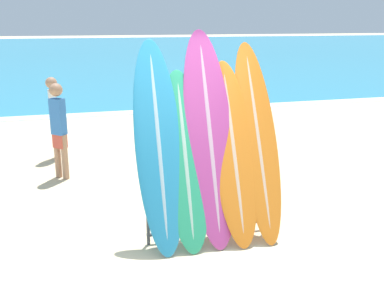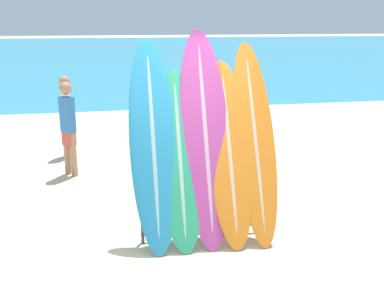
{
  "view_description": "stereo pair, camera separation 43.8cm",
  "coord_description": "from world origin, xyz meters",
  "px_view_note": "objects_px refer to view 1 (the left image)",
  "views": [
    {
      "loc": [
        -1.26,
        -4.0,
        2.57
      ],
      "look_at": [
        0.31,
        1.59,
        0.97
      ],
      "focal_mm": 42.0,
      "sensor_mm": 36.0,
      "label": 1
    },
    {
      "loc": [
        -0.83,
        -4.1,
        2.57
      ],
      "look_at": [
        0.31,
        1.59,
        0.97
      ],
      "focal_mm": 42.0,
      "sensor_mm": 36.0,
      "label": 2
    }
  ],
  "objects_px": {
    "surfboard_rack": "(210,198)",
    "person_mid_beach": "(59,127)",
    "surfboard_slot_1": "(185,160)",
    "surfboard_slot_0": "(159,146)",
    "person_near_water": "(185,119)",
    "surfboard_slot_3": "(233,152)",
    "surfboard_slot_4": "(258,140)",
    "surfboard_slot_2": "(210,137)",
    "person_far_left": "(54,115)"
  },
  "relations": [
    {
      "from": "surfboard_slot_0",
      "to": "person_near_water",
      "type": "distance_m",
      "value": 3.07
    },
    {
      "from": "person_mid_beach",
      "to": "person_near_water",
      "type": "bearing_deg",
      "value": -128.83
    },
    {
      "from": "surfboard_slot_0",
      "to": "person_near_water",
      "type": "relative_size",
      "value": 1.54
    },
    {
      "from": "surfboard_rack",
      "to": "person_mid_beach",
      "type": "xyz_separation_m",
      "value": [
        -1.74,
        2.71,
        0.37
      ]
    },
    {
      "from": "surfboard_slot_4",
      "to": "person_mid_beach",
      "type": "distance_m",
      "value": 3.56
    },
    {
      "from": "surfboard_slot_3",
      "to": "person_far_left",
      "type": "bearing_deg",
      "value": 118.91
    },
    {
      "from": "surfboard_slot_3",
      "to": "person_near_water",
      "type": "distance_m",
      "value": 2.92
    },
    {
      "from": "surfboard_slot_0",
      "to": "person_near_water",
      "type": "xyz_separation_m",
      "value": [
        1.06,
        2.86,
        -0.35
      ]
    },
    {
      "from": "surfboard_slot_1",
      "to": "surfboard_slot_4",
      "type": "distance_m",
      "value": 0.95
    },
    {
      "from": "surfboard_slot_4",
      "to": "person_mid_beach",
      "type": "height_order",
      "value": "surfboard_slot_4"
    },
    {
      "from": "surfboard_slot_1",
      "to": "surfboard_rack",
      "type": "bearing_deg",
      "value": -1.29
    },
    {
      "from": "surfboard_rack",
      "to": "person_mid_beach",
      "type": "bearing_deg",
      "value": 122.67
    },
    {
      "from": "surfboard_rack",
      "to": "surfboard_slot_0",
      "type": "height_order",
      "value": "surfboard_slot_0"
    },
    {
      "from": "surfboard_slot_2",
      "to": "person_mid_beach",
      "type": "bearing_deg",
      "value": 123.8
    },
    {
      "from": "surfboard_rack",
      "to": "surfboard_slot_3",
      "type": "relative_size",
      "value": 0.74
    },
    {
      "from": "surfboard_slot_1",
      "to": "surfboard_slot_0",
      "type": "bearing_deg",
      "value": 168.62
    },
    {
      "from": "surfboard_slot_3",
      "to": "person_mid_beach",
      "type": "distance_m",
      "value": 3.38
    },
    {
      "from": "surfboard_slot_3",
      "to": "person_near_water",
      "type": "xyz_separation_m",
      "value": [
        0.16,
        2.9,
        -0.21
      ]
    },
    {
      "from": "surfboard_slot_2",
      "to": "surfboard_slot_3",
      "type": "xyz_separation_m",
      "value": [
        0.28,
        -0.07,
        -0.19
      ]
    },
    {
      "from": "person_mid_beach",
      "to": "person_far_left",
      "type": "relative_size",
      "value": 1.02
    },
    {
      "from": "surfboard_slot_1",
      "to": "surfboard_slot_3",
      "type": "relative_size",
      "value": 0.96
    },
    {
      "from": "surfboard_slot_1",
      "to": "person_near_water",
      "type": "bearing_deg",
      "value": 75.42
    },
    {
      "from": "surfboard_slot_0",
      "to": "surfboard_slot_3",
      "type": "distance_m",
      "value": 0.91
    },
    {
      "from": "surfboard_slot_3",
      "to": "surfboard_slot_0",
      "type": "bearing_deg",
      "value": 177.12
    },
    {
      "from": "surfboard_rack",
      "to": "surfboard_slot_4",
      "type": "distance_m",
      "value": 0.91
    },
    {
      "from": "surfboard_rack",
      "to": "person_near_water",
      "type": "bearing_deg",
      "value": 81.15
    },
    {
      "from": "surfboard_slot_2",
      "to": "surfboard_slot_3",
      "type": "relative_size",
      "value": 1.18
    },
    {
      "from": "surfboard_slot_1",
      "to": "person_mid_beach",
      "type": "height_order",
      "value": "surfboard_slot_1"
    },
    {
      "from": "surfboard_slot_2",
      "to": "person_near_water",
      "type": "xyz_separation_m",
      "value": [
        0.44,
        2.84,
        -0.4
      ]
    },
    {
      "from": "surfboard_slot_4",
      "to": "surfboard_slot_2",
      "type": "bearing_deg",
      "value": 178.93
    },
    {
      "from": "person_far_left",
      "to": "surfboard_slot_0",
      "type": "bearing_deg",
      "value": 14.41
    },
    {
      "from": "surfboard_rack",
      "to": "surfboard_slot_1",
      "type": "xyz_separation_m",
      "value": [
        -0.3,
        0.01,
        0.5
      ]
    },
    {
      "from": "surfboard_slot_0",
      "to": "surfboard_slot_4",
      "type": "height_order",
      "value": "surfboard_slot_0"
    },
    {
      "from": "surfboard_slot_4",
      "to": "surfboard_slot_1",
      "type": "bearing_deg",
      "value": -175.62
    },
    {
      "from": "surfboard_slot_0",
      "to": "person_far_left",
      "type": "height_order",
      "value": "surfboard_slot_0"
    },
    {
      "from": "person_near_water",
      "to": "surfboard_slot_2",
      "type": "bearing_deg",
      "value": 156.73
    },
    {
      "from": "person_near_water",
      "to": "person_far_left",
      "type": "bearing_deg",
      "value": 52.94
    },
    {
      "from": "surfboard_rack",
      "to": "surfboard_slot_3",
      "type": "xyz_separation_m",
      "value": [
        0.29,
        0.02,
        0.55
      ]
    },
    {
      "from": "surfboard_slot_4",
      "to": "person_far_left",
      "type": "height_order",
      "value": "surfboard_slot_4"
    },
    {
      "from": "surfboard_slot_0",
      "to": "surfboard_slot_2",
      "type": "height_order",
      "value": "surfboard_slot_2"
    },
    {
      "from": "surfboard_rack",
      "to": "surfboard_slot_3",
      "type": "distance_m",
      "value": 0.62
    },
    {
      "from": "surfboard_slot_0",
      "to": "surfboard_slot_2",
      "type": "xyz_separation_m",
      "value": [
        0.62,
        0.02,
        0.05
      ]
    },
    {
      "from": "person_near_water",
      "to": "surfboard_slot_4",
      "type": "bearing_deg",
      "value": 169.05
    },
    {
      "from": "person_near_water",
      "to": "person_far_left",
      "type": "height_order",
      "value": "person_far_left"
    },
    {
      "from": "surfboard_slot_0",
      "to": "person_far_left",
      "type": "xyz_separation_m",
      "value": [
        -1.23,
        3.81,
        -0.33
      ]
    },
    {
      "from": "surfboard_slot_0",
      "to": "surfboard_slot_2",
      "type": "relative_size",
      "value": 0.96
    },
    {
      "from": "surfboard_slot_2",
      "to": "person_near_water",
      "type": "relative_size",
      "value": 1.61
    },
    {
      "from": "surfboard_slot_0",
      "to": "person_mid_beach",
      "type": "relative_size",
      "value": 1.48
    },
    {
      "from": "person_near_water",
      "to": "surfboard_rack",
      "type": "bearing_deg",
      "value": 156.67
    },
    {
      "from": "surfboard_rack",
      "to": "surfboard_slot_2",
      "type": "relative_size",
      "value": 0.63
    }
  ]
}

